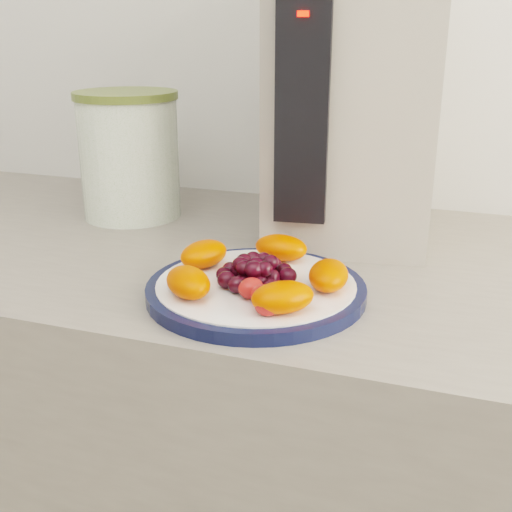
% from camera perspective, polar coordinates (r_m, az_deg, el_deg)
% --- Properties ---
extents(counter, '(3.50, 0.60, 0.90)m').
position_cam_1_polar(counter, '(1.15, -2.97, -20.68)').
color(counter, gray).
rests_on(counter, floor).
extents(cabinet_face, '(3.48, 0.58, 0.84)m').
position_cam_1_polar(cabinet_face, '(1.17, -2.95, -21.79)').
color(cabinet_face, '#A07F5A').
rests_on(cabinet_face, floor).
extents(plate_rim, '(0.26, 0.26, 0.01)m').
position_cam_1_polar(plate_rim, '(0.75, 0.00, -3.06)').
color(plate_rim, '#0E1536').
rests_on(plate_rim, counter).
extents(plate_face, '(0.23, 0.23, 0.02)m').
position_cam_1_polar(plate_face, '(0.75, 0.00, -2.99)').
color(plate_face, white).
rests_on(plate_face, counter).
extents(canister, '(0.21, 0.21, 0.19)m').
position_cam_1_polar(canister, '(1.07, -11.16, 8.46)').
color(canister, '#3B6A16').
rests_on(canister, counter).
extents(canister_lid, '(0.22, 0.22, 0.01)m').
position_cam_1_polar(canister_lid, '(1.05, -11.54, 13.84)').
color(canister_lid, '#606C2E').
rests_on(canister_lid, canister).
extents(appliance_body, '(0.26, 0.34, 0.39)m').
position_cam_1_polar(appliance_body, '(0.97, 8.81, 13.49)').
color(appliance_body, '#A89F92').
rests_on(appliance_body, counter).
extents(appliance_panel, '(0.07, 0.03, 0.29)m').
position_cam_1_polar(appliance_panel, '(0.82, 4.14, 12.88)').
color(appliance_panel, black).
rests_on(appliance_panel, appliance_body).
extents(appliance_led, '(0.01, 0.01, 0.01)m').
position_cam_1_polar(appliance_led, '(0.80, 4.22, 20.68)').
color(appliance_led, '#FF0C05').
rests_on(appliance_led, appliance_panel).
extents(fruit_plate, '(0.22, 0.21, 0.03)m').
position_cam_1_polar(fruit_plate, '(0.73, 0.08, -1.48)').
color(fruit_plate, '#FB3900').
rests_on(fruit_plate, plate_face).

